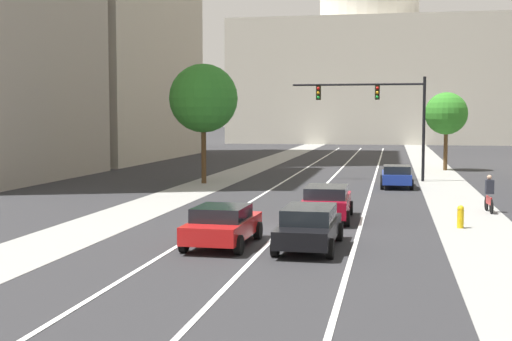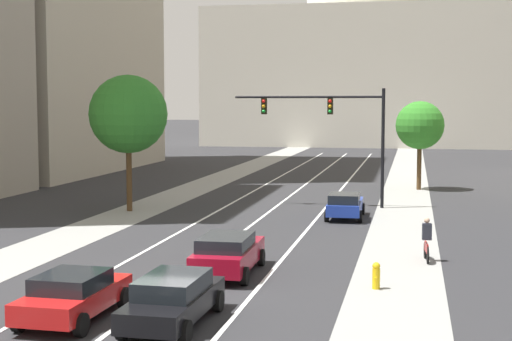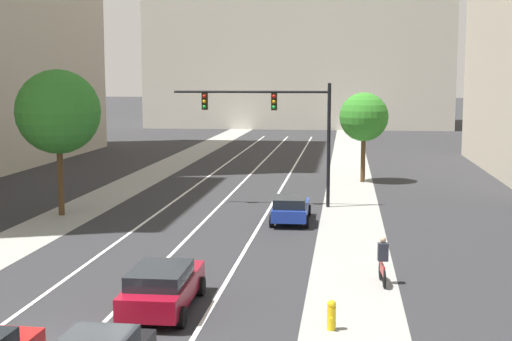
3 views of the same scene
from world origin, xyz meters
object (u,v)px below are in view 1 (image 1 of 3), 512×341
(street_tree_far_right, at_px, (446,114))
(car_red, at_px, (222,224))
(street_tree_near_left, at_px, (203,98))
(car_blue, at_px, (396,176))
(traffic_signal_mast, at_px, (382,106))
(car_crimson, at_px, (327,202))
(fire_hydrant, at_px, (461,217))
(capitol_building, at_px, (368,48))
(car_black, at_px, (309,226))
(cyclist, at_px, (489,194))

(street_tree_far_right, bearing_deg, car_red, -105.53)
(street_tree_far_right, bearing_deg, street_tree_near_left, -138.73)
(street_tree_near_left, bearing_deg, street_tree_far_right, 41.27)
(car_blue, xyz_separation_m, traffic_signal_mast, (-1.03, 4.55, 4.34))
(car_red, bearing_deg, car_crimson, -23.08)
(fire_hydrant, height_order, street_tree_far_right, street_tree_far_right)
(car_red, distance_m, street_tree_near_left, 22.61)
(car_crimson, bearing_deg, capitol_building, -0.13)
(car_crimson, bearing_deg, street_tree_far_right, -14.47)
(car_blue, relative_size, car_black, 0.92)
(car_crimson, relative_size, fire_hydrant, 5.19)
(car_black, height_order, cyclist, cyclist)
(fire_hydrant, bearing_deg, car_crimson, 168.23)
(cyclist, bearing_deg, car_black, 140.60)
(capitol_building, height_order, street_tree_far_right, capitol_building)
(car_blue, height_order, cyclist, cyclist)
(car_blue, bearing_deg, fire_hydrant, -172.23)
(car_crimson, distance_m, car_blue, 14.58)
(car_crimson, relative_size, cyclist, 2.74)
(capitol_building, bearing_deg, street_tree_far_right, -82.20)
(car_red, distance_m, traffic_signal_mast, 26.14)
(car_red, relative_size, traffic_signal_mast, 0.48)
(car_crimson, xyz_separation_m, traffic_signal_mast, (1.92, 18.82, 4.29))
(capitol_building, distance_m, cyclist, 87.86)
(cyclist, bearing_deg, car_red, 131.07)
(car_blue, bearing_deg, street_tree_near_left, 87.19)
(car_crimson, distance_m, traffic_signal_mast, 19.40)
(capitol_building, bearing_deg, car_red, -90.88)
(car_crimson, height_order, street_tree_near_left, street_tree_near_left)
(capitol_building, xyz_separation_m, car_blue, (4.43, -75.74, -14.90))
(car_red, bearing_deg, street_tree_near_left, 18.27)
(capitol_building, xyz_separation_m, fire_hydrant, (6.82, -91.13, -15.18))
(traffic_signal_mast, bearing_deg, cyclist, -71.12)
(traffic_signal_mast, bearing_deg, capitol_building, 92.73)
(car_black, relative_size, street_tree_far_right, 0.75)
(car_crimson, xyz_separation_m, street_tree_far_right, (6.89, 28.92, 3.77))
(car_crimson, height_order, car_blue, car_crimson)
(capitol_building, xyz_separation_m, street_tree_near_left, (-7.90, -75.37, -10.12))
(fire_hydrant, distance_m, street_tree_far_right, 30.36)
(capitol_building, distance_m, street_tree_far_right, 62.65)
(traffic_signal_mast, distance_m, fire_hydrant, 20.75)
(car_black, height_order, street_tree_far_right, street_tree_far_right)
(car_blue, bearing_deg, cyclist, -159.64)
(car_crimson, distance_m, cyclist, 8.02)
(car_crimson, relative_size, street_tree_far_right, 0.75)
(car_black, bearing_deg, car_crimson, 0.94)
(car_black, distance_m, cyclist, 12.43)
(cyclist, relative_size, street_tree_far_right, 0.27)
(car_black, bearing_deg, car_red, 92.62)
(car_blue, relative_size, street_tree_far_right, 0.68)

